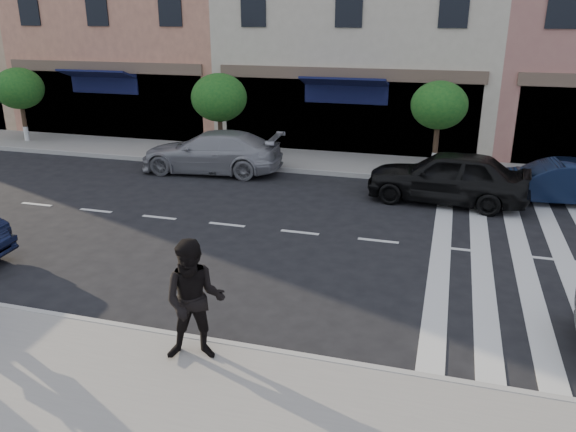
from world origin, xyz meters
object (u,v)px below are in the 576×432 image
object	(u,v)px
car_far_left	(211,152)
car_far_mid	(447,177)
walker	(194,301)
car_far_right	(554,182)

from	to	relation	value
car_far_left	car_far_mid	bearing A→B (deg)	76.87
walker	car_far_mid	world-z (taller)	walker
car_far_mid	car_far_right	bearing A→B (deg)	111.19
car_far_mid	car_far_right	world-z (taller)	car_far_mid
walker	car_far_mid	xyz separation A→B (m)	(3.53, 9.60, -0.35)
walker	car_far_right	xyz separation A→B (m)	(6.55, 10.46, -0.51)
car_far_mid	car_far_right	xyz separation A→B (m)	(3.02, 0.86, -0.15)
car_far_left	car_far_mid	world-z (taller)	car_far_mid
car_far_left	car_far_right	size ratio (longest dim) A/B	1.30
car_far_left	car_far_right	world-z (taller)	car_far_left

